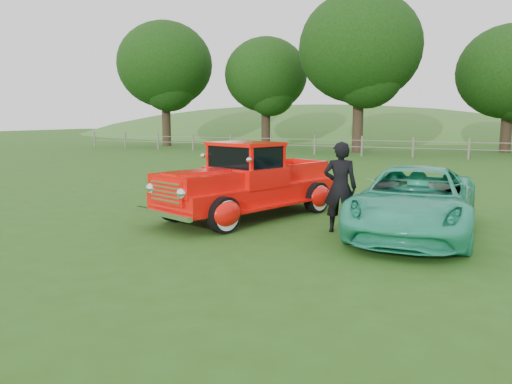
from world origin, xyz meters
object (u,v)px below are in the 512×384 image
at_px(tree_near_east, 510,72).
at_px(red_pickup, 248,184).
at_px(tree_far_west, 165,65).
at_px(man, 340,187).
at_px(teal_sedan, 415,201).
at_px(tree_near_west, 360,48).
at_px(tree_mid_west, 266,75).

distance_m(tree_near_east, red_pickup, 27.84).
distance_m(tree_far_west, man, 32.78).
xyz_separation_m(tree_far_west, teal_sedan, (22.62, -23.87, -5.81)).
bearing_deg(man, teal_sedan, -172.65).
bearing_deg(teal_sedan, tree_near_west, 105.02).
xyz_separation_m(teal_sedan, man, (-1.41, -0.50, 0.26)).
height_order(tree_mid_west, teal_sedan, tree_mid_west).
bearing_deg(tree_far_west, teal_sedan, -46.54).
height_order(tree_near_east, teal_sedan, tree_near_east).
height_order(tree_far_west, tree_near_east, tree_far_west).
height_order(tree_far_west, red_pickup, tree_far_west).
relative_size(tree_far_west, tree_mid_west, 1.17).
relative_size(tree_far_west, teal_sedan, 2.05).
relative_size(tree_near_east, teal_sedan, 1.72).
distance_m(tree_near_east, man, 27.97).
distance_m(tree_near_west, man, 24.65).
bearing_deg(tree_near_west, tree_far_west, 176.42).
relative_size(teal_sedan, man, 2.60).
height_order(tree_mid_west, man, tree_mid_west).
bearing_deg(tree_near_east, tree_far_west, -173.16).
distance_m(tree_near_west, red_pickup, 23.73).
bearing_deg(teal_sedan, tree_far_west, 132.33).
distance_m(tree_far_west, tree_mid_west, 8.30).
bearing_deg(tree_near_east, red_pickup, -102.99).
height_order(tree_near_east, man, tree_near_east).
height_order(tree_mid_west, tree_near_east, tree_mid_west).
bearing_deg(tree_near_west, tree_near_east, 23.96).
distance_m(tree_mid_west, teal_sedan, 30.11).
relative_size(red_pickup, teal_sedan, 1.09).
height_order(tree_far_west, man, tree_far_west).
xyz_separation_m(tree_near_west, tree_near_east, (9.00, 4.00, -1.55)).
relative_size(tree_mid_west, teal_sedan, 1.74).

